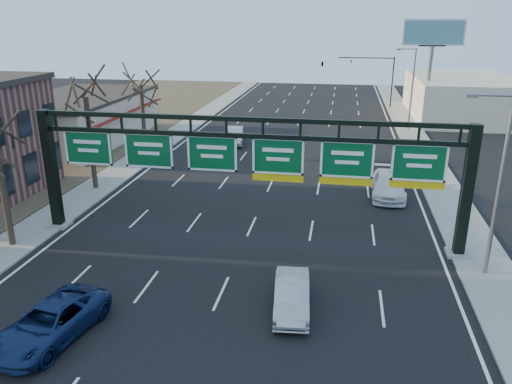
% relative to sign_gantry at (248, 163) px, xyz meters
% --- Properties ---
extents(ground, '(160.00, 160.00, 0.00)m').
position_rel_sign_gantry_xyz_m(ground, '(-0.16, -8.00, -4.63)').
color(ground, black).
rests_on(ground, ground).
extents(sidewalk_left, '(3.00, 120.00, 0.12)m').
position_rel_sign_gantry_xyz_m(sidewalk_left, '(-12.96, 12.00, -4.57)').
color(sidewalk_left, gray).
rests_on(sidewalk_left, ground).
extents(sidewalk_right, '(3.00, 120.00, 0.12)m').
position_rel_sign_gantry_xyz_m(sidewalk_right, '(12.64, 12.00, -4.57)').
color(sidewalk_right, gray).
rests_on(sidewalk_right, ground).
extents(lane_markings, '(21.60, 120.00, 0.01)m').
position_rel_sign_gantry_xyz_m(lane_markings, '(-0.16, 12.00, -4.62)').
color(lane_markings, white).
rests_on(lane_markings, ground).
extents(sign_gantry, '(24.60, 1.20, 7.20)m').
position_rel_sign_gantry_xyz_m(sign_gantry, '(0.00, 0.00, 0.00)').
color(sign_gantry, black).
rests_on(sign_gantry, ground).
extents(cream_strip, '(10.90, 18.40, 4.70)m').
position_rel_sign_gantry_xyz_m(cream_strip, '(-21.64, 21.00, -2.27)').
color(cream_strip, beige).
rests_on(cream_strip, ground).
extents(building_right_distant, '(12.00, 20.00, 5.00)m').
position_rel_sign_gantry_xyz_m(building_right_distant, '(19.84, 42.00, -2.13)').
color(building_right_distant, beige).
rests_on(building_right_distant, ground).
extents(tree_mid, '(3.60, 3.60, 9.24)m').
position_rel_sign_gantry_xyz_m(tree_mid, '(-12.96, 7.00, 3.23)').
color(tree_mid, black).
rests_on(tree_mid, sidewalk_left).
extents(tree_far, '(3.60, 3.60, 8.86)m').
position_rel_sign_gantry_xyz_m(tree_far, '(-12.96, 17.00, 2.86)').
color(tree_far, black).
rests_on(tree_far, sidewalk_left).
extents(streetlight_near, '(2.15, 0.22, 9.00)m').
position_rel_sign_gantry_xyz_m(streetlight_near, '(12.31, -2.00, 0.45)').
color(streetlight_near, slate).
rests_on(streetlight_near, sidewalk_right).
extents(streetlight_far, '(2.15, 0.22, 9.00)m').
position_rel_sign_gantry_xyz_m(streetlight_far, '(12.31, 32.00, 0.45)').
color(streetlight_far, slate).
rests_on(streetlight_far, sidewalk_right).
extents(billboard_right, '(7.00, 0.50, 12.00)m').
position_rel_sign_gantry_xyz_m(billboard_right, '(14.84, 36.98, 4.43)').
color(billboard_right, slate).
rests_on(billboard_right, ground).
extents(traffic_signal_mast, '(10.16, 0.54, 7.00)m').
position_rel_sign_gantry_xyz_m(traffic_signal_mast, '(5.53, 47.00, 0.87)').
color(traffic_signal_mast, black).
rests_on(traffic_signal_mast, ground).
extents(car_blue_suv, '(3.35, 5.61, 1.46)m').
position_rel_sign_gantry_xyz_m(car_blue_suv, '(-6.03, -10.49, -3.90)').
color(car_blue_suv, '#12224F').
rests_on(car_blue_suv, ground).
extents(car_silver_sedan, '(1.87, 4.38, 1.41)m').
position_rel_sign_gantry_xyz_m(car_silver_sedan, '(3.22, -6.79, -3.93)').
color(car_silver_sedan, '#A3A4A8').
rests_on(car_silver_sedan, ground).
extents(car_white_wagon, '(2.49, 5.75, 1.65)m').
position_rel_sign_gantry_xyz_m(car_white_wagon, '(8.51, 9.16, -3.80)').
color(car_white_wagon, white).
rests_on(car_white_wagon, ground).
extents(car_grey_far, '(2.24, 4.70, 1.55)m').
position_rel_sign_gantry_xyz_m(car_grey_far, '(5.80, 16.06, -3.85)').
color(car_grey_far, '#45494B').
rests_on(car_grey_far, ground).
extents(car_silver_distant, '(2.49, 5.11, 1.61)m').
position_rel_sign_gantry_xyz_m(car_silver_distant, '(-5.68, 22.71, -3.82)').
color(car_silver_distant, '#B9BABF').
rests_on(car_silver_distant, ground).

